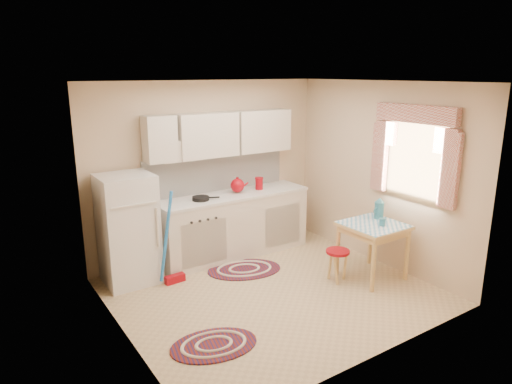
# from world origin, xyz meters

# --- Properties ---
(room_shell) EXTENTS (3.64, 3.60, 2.52)m
(room_shell) POSITION_xyz_m (0.16, 0.24, 1.60)
(room_shell) COLOR tan
(room_shell) RESTS_ON ground
(fridge) EXTENTS (0.65, 0.60, 1.40)m
(fridge) POSITION_xyz_m (-1.33, 1.25, 0.70)
(fridge) COLOR silver
(fridge) RESTS_ON ground
(broom) EXTENTS (0.29, 0.14, 1.20)m
(broom) POSITION_xyz_m (-0.89, 0.90, 0.60)
(broom) COLOR blue
(broom) RESTS_ON ground
(base_cabinets) EXTENTS (2.25, 0.60, 0.88)m
(base_cabinets) POSITION_xyz_m (0.23, 1.30, 0.44)
(base_cabinets) COLOR beige
(base_cabinets) RESTS_ON ground
(countertop) EXTENTS (2.27, 0.62, 0.04)m
(countertop) POSITION_xyz_m (0.23, 1.30, 0.90)
(countertop) COLOR silver
(countertop) RESTS_ON base_cabinets
(frying_pan) EXTENTS (0.31, 0.31, 0.05)m
(frying_pan) POSITION_xyz_m (-0.31, 1.25, 0.94)
(frying_pan) COLOR black
(frying_pan) RESTS_ON countertop
(red_kettle) EXTENTS (0.26, 0.25, 0.22)m
(red_kettle) POSITION_xyz_m (0.30, 1.30, 1.03)
(red_kettle) COLOR #990510
(red_kettle) RESTS_ON countertop
(red_canister) EXTENTS (0.12, 0.12, 0.16)m
(red_canister) POSITION_xyz_m (0.68, 1.30, 1.00)
(red_canister) COLOR #990510
(red_canister) RESTS_ON countertop
(table) EXTENTS (0.72, 0.72, 0.72)m
(table) POSITION_xyz_m (1.33, -0.36, 0.36)
(table) COLOR #DBB76D
(table) RESTS_ON ground
(stool) EXTENTS (0.35, 0.35, 0.42)m
(stool) POSITION_xyz_m (0.86, -0.21, 0.21)
(stool) COLOR #990510
(stool) RESTS_ON ground
(coffee_pot) EXTENTS (0.16, 0.14, 0.31)m
(coffee_pot) POSITION_xyz_m (1.55, -0.24, 0.87)
(coffee_pot) COLOR #2A6D80
(coffee_pot) RESTS_ON table
(mug) EXTENTS (0.10, 0.10, 0.10)m
(mug) POSITION_xyz_m (1.37, -0.46, 0.77)
(mug) COLOR #2A6D80
(mug) RESTS_ON table
(rug_center) EXTENTS (1.17, 0.96, 0.02)m
(rug_center) POSITION_xyz_m (0.05, 0.73, 0.01)
(rug_center) COLOR maroon
(rug_center) RESTS_ON ground
(rug_left) EXTENTS (0.98, 0.76, 0.02)m
(rug_left) POSITION_xyz_m (-1.15, -0.61, 0.01)
(rug_left) COLOR maroon
(rug_left) RESTS_ON ground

